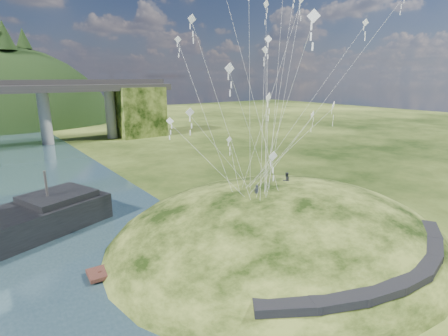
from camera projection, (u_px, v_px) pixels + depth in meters
ground at (228, 270)px, 29.26m from camera, size 320.00×320.00×0.00m
grass_hill at (278, 250)px, 35.79m from camera, size 36.00×32.00×13.00m
footpath at (390, 270)px, 25.41m from camera, size 22.29×5.84×0.83m
wooden_dock at (163, 256)px, 30.88m from camera, size 12.74×2.87×0.90m
kite_flyers at (280, 175)px, 36.51m from camera, size 6.34×2.03×1.85m
kite_swarm at (269, 48)px, 33.27m from camera, size 20.68×18.28×20.38m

